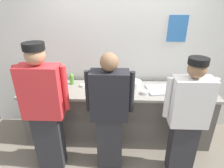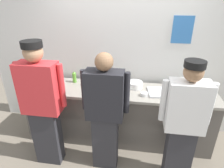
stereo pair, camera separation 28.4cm
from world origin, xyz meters
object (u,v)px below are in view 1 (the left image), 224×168
chef_center (110,112)px  squeeze_bottle_secondary (72,79)px  ramekin_orange_sauce (125,89)px  ramekin_green_sauce (145,92)px  deli_cup (55,83)px  ramekin_yellow_sauce (46,83)px  squeeze_bottle_spare (59,84)px  ramekin_red_sauce (83,85)px  chef_near_left (44,108)px  chef_far_right (187,117)px  plate_stack_rear (188,88)px  squeeze_bottle_primary (197,91)px  mixing_bowl_steel (106,86)px  sheet_tray (164,90)px  plate_stack_front (134,84)px

chef_center → squeeze_bottle_secondary: (-0.65, 0.76, 0.12)m
ramekin_orange_sauce → ramekin_green_sauce: size_ratio=0.93×
chef_center → ramekin_orange_sauce: (0.21, 0.55, 0.06)m
deli_cup → ramekin_yellow_sauce: bearing=163.2°
squeeze_bottle_spare → ramekin_red_sauce: bearing=24.5°
chef_near_left → chef_far_right: chef_near_left is taller
plate_stack_rear → squeeze_bottle_primary: squeeze_bottle_primary is taller
squeeze_bottle_primary → squeeze_bottle_spare: (-2.00, 0.12, 0.00)m
mixing_bowl_steel → squeeze_bottle_primary: bearing=-7.8°
chef_near_left → sheet_tray: 1.73m
squeeze_bottle_primary → squeeze_bottle_spare: bearing=176.4°
chef_center → plate_stack_rear: (1.17, 0.61, 0.07)m
plate_stack_front → ramekin_orange_sauce: size_ratio=2.40×
ramekin_red_sauce → deli_cup: size_ratio=1.01×
mixing_bowl_steel → chef_near_left: bearing=-139.6°
squeeze_bottle_primary → squeeze_bottle_secondary: (-1.86, 0.36, -0.00)m
chef_far_right → sheet_tray: bearing=103.7°
plate_stack_rear → squeeze_bottle_secondary: size_ratio=1.02×
chef_center → ramekin_green_sauce: size_ratio=15.49×
chef_far_right → mixing_bowl_steel: bearing=148.6°
chef_near_left → chef_far_right: 1.77m
chef_center → mixing_bowl_steel: 0.59m
chef_center → plate_stack_rear: size_ratio=8.41×
squeeze_bottle_primary → ramekin_yellow_sauce: squeeze_bottle_primary is taller
mixing_bowl_steel → plate_stack_rear: bearing=1.8°
squeeze_bottle_secondary → deli_cup: squeeze_bottle_secondary is taller
plate_stack_rear → chef_center: bearing=-152.2°
squeeze_bottle_secondary → squeeze_bottle_spare: size_ratio=0.94×
mixing_bowl_steel → sheet_tray: 0.88m
squeeze_bottle_secondary → ramekin_yellow_sauce: size_ratio=1.84×
plate_stack_front → squeeze_bottle_spare: squeeze_bottle_spare is taller
chef_near_left → deli_cup: size_ratio=19.60×
squeeze_bottle_spare → deli_cup: 0.19m
mixing_bowl_steel → ramekin_red_sauce: bearing=165.8°
squeeze_bottle_secondary → ramekin_orange_sauce: 0.89m
chef_far_right → ramekin_orange_sauce: (-0.75, 0.61, 0.07)m
plate_stack_rear → chef_near_left: bearing=-161.5°
chef_far_right → ramekin_orange_sauce: chef_far_right is taller
plate_stack_front → deli_cup: bearing=-178.4°
mixing_bowl_steel → ramekin_yellow_sauce: bearing=171.6°
chef_far_right → sheet_tray: chef_far_right is taller
squeeze_bottle_secondary → ramekin_red_sauce: (0.19, -0.08, -0.07)m
ramekin_red_sauce → ramekin_orange_sauce: size_ratio=0.92×
chef_center → sheet_tray: 0.99m
chef_far_right → squeeze_bottle_secondary: (-1.61, 0.81, 0.13)m
mixing_bowl_steel → deli_cup: 0.82m
mixing_bowl_steel → squeeze_bottle_secondary: squeeze_bottle_secondary is taller
ramekin_orange_sauce → mixing_bowl_steel: bearing=174.6°
sheet_tray → ramekin_red_sauce: size_ratio=5.53×
chef_near_left → plate_stack_rear: chef_near_left is taller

